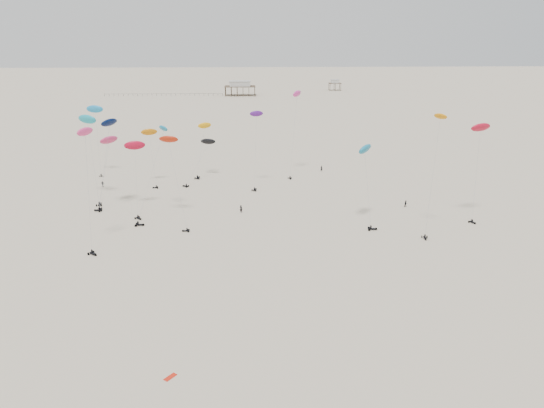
{
  "coord_description": "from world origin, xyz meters",
  "views": [
    {
      "loc": [
        -4.85,
        -18.95,
        42.0
      ],
      "look_at": [
        0.0,
        88.0,
        7.0
      ],
      "focal_mm": 35.0,
      "sensor_mm": 36.0,
      "label": 1
    }
  ],
  "objects_px": {
    "rig_3": "(135,157)",
    "rig_8": "(150,139)",
    "pavilion_main": "(240,89)",
    "pavilion_small": "(335,86)",
    "spectator_0": "(241,212)",
    "rig_0": "(296,105)"
  },
  "relations": [
    {
      "from": "rig_8",
      "to": "pavilion_main",
      "type": "bearing_deg",
      "value": -10.62
    },
    {
      "from": "rig_3",
      "to": "rig_8",
      "type": "height_order",
      "value": "rig_3"
    },
    {
      "from": "pavilion_small",
      "to": "rig_8",
      "type": "height_order",
      "value": "rig_8"
    },
    {
      "from": "pavilion_main",
      "to": "spectator_0",
      "type": "xyz_separation_m",
      "value": [
        3.15,
        -246.9,
        -4.22
      ]
    },
    {
      "from": "pavilion_small",
      "to": "spectator_0",
      "type": "height_order",
      "value": "pavilion_small"
    },
    {
      "from": "rig_8",
      "to": "rig_3",
      "type": "bearing_deg",
      "value": 176.35
    },
    {
      "from": "rig_3",
      "to": "rig_8",
      "type": "distance_m",
      "value": 22.97
    },
    {
      "from": "pavilion_main",
      "to": "rig_8",
      "type": "distance_m",
      "value": 219.67
    },
    {
      "from": "pavilion_main",
      "to": "pavilion_small",
      "type": "distance_m",
      "value": 76.16
    },
    {
      "from": "pavilion_main",
      "to": "pavilion_small",
      "type": "bearing_deg",
      "value": 23.2
    },
    {
      "from": "pavilion_main",
      "to": "rig_8",
      "type": "height_order",
      "value": "rig_8"
    },
    {
      "from": "rig_3",
      "to": "rig_8",
      "type": "relative_size",
      "value": 1.1
    },
    {
      "from": "pavilion_small",
      "to": "spectator_0",
      "type": "relative_size",
      "value": 4.01
    },
    {
      "from": "pavilion_main",
      "to": "rig_0",
      "type": "distance_m",
      "value": 209.1
    },
    {
      "from": "pavilion_small",
      "to": "rig_0",
      "type": "height_order",
      "value": "rig_0"
    },
    {
      "from": "pavilion_main",
      "to": "rig_8",
      "type": "xyz_separation_m",
      "value": [
        -22.88,
        -218.32,
        8.42
      ]
    },
    {
      "from": "pavilion_main",
      "to": "pavilion_small",
      "type": "height_order",
      "value": "pavilion_main"
    },
    {
      "from": "spectator_0",
      "to": "rig_8",
      "type": "bearing_deg",
      "value": -20.93
    },
    {
      "from": "rig_3",
      "to": "rig_8",
      "type": "xyz_separation_m",
      "value": [
        -0.4,
        22.96,
        -0.22
      ]
    },
    {
      "from": "rig_3",
      "to": "spectator_0",
      "type": "bearing_deg",
      "value": 125.68
    },
    {
      "from": "rig_0",
      "to": "rig_8",
      "type": "bearing_deg",
      "value": 6.15
    },
    {
      "from": "pavilion_small",
      "to": "rig_0",
      "type": "bearing_deg",
      "value": -101.94
    }
  ]
}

